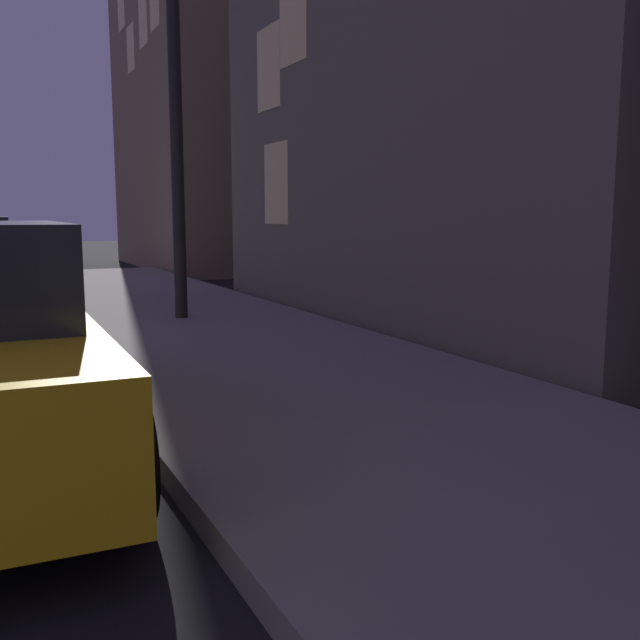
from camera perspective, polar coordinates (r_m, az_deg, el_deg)
name	(u,v)px	position (r m, az deg, el deg)	size (l,w,h in m)	color
street_lamp	(174,45)	(9.61, -11.46, 20.48)	(0.44, 0.44, 5.02)	black
building_far	(272,25)	(21.60, -3.78, 22.23)	(7.48, 7.75, 13.27)	#8C7259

